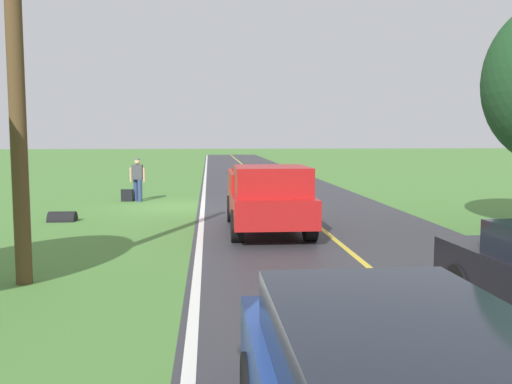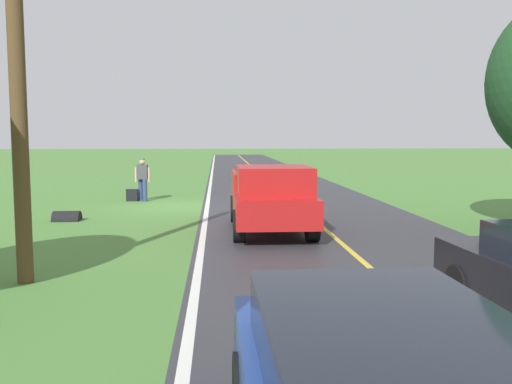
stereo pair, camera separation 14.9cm
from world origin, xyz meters
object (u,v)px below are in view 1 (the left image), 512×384
suitcase_carried (127,195)px  pickup_truck_passing (268,196)px  hitchhiker_walking (138,177)px  utility_pole_roadside (16,80)px

suitcase_carried → pickup_truck_passing: (-4.84, 7.56, 0.72)m
hitchhiker_walking → suitcase_carried: hitchhiker_walking is taller
hitchhiker_walking → utility_pole_roadside: 12.81m
hitchhiker_walking → suitcase_carried: 0.85m
suitcase_carried → pickup_truck_passing: size_ratio=0.09×
hitchhiker_walking → pickup_truck_passing: bearing=120.2°
hitchhiker_walking → suitcase_carried: size_ratio=3.61×
pickup_truck_passing → suitcase_carried: bearing=-57.4°
hitchhiker_walking → pickup_truck_passing: (-4.42, 7.61, -0.01)m
pickup_truck_passing → hitchhiker_walking: bearing=-59.8°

